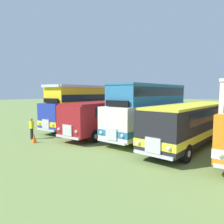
# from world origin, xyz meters

# --- Properties ---
(ground_plane) EXTENTS (200.00, 200.00, 0.00)m
(ground_plane) POSITION_xyz_m (0.00, 0.00, 0.00)
(ground_plane) COLOR #7A934C
(bus_first_in_row) EXTENTS (2.99, 9.91, 4.52)m
(bus_first_in_row) POSITION_xyz_m (-11.16, -0.06, 2.35)
(bus_first_in_row) COLOR #1E339E
(bus_first_in_row) RESTS_ON ground
(bus_second_in_row) EXTENTS (3.16, 11.51, 2.99)m
(bus_second_in_row) POSITION_xyz_m (-7.44, -0.12, 1.76)
(bus_second_in_row) COLOR maroon
(bus_second_in_row) RESTS_ON ground
(bus_third_in_row) EXTENTS (2.69, 9.98, 4.49)m
(bus_third_in_row) POSITION_xyz_m (-3.72, 0.12, 2.47)
(bus_third_in_row) COLOR silver
(bus_third_in_row) RESTS_ON ground
(bus_fourth_in_row) EXTENTS (3.06, 11.69, 2.99)m
(bus_fourth_in_row) POSITION_xyz_m (0.00, -0.06, 1.76)
(bus_fourth_in_row) COLOR black
(bus_fourth_in_row) RESTS_ON ground
(cone_near_end) EXTENTS (0.36, 0.36, 0.75)m
(cone_near_end) POSITION_xyz_m (-9.69, -6.92, 0.37)
(cone_near_end) COLOR orange
(cone_near_end) RESTS_ON ground
(marshal_person) EXTENTS (0.36, 0.24, 1.73)m
(marshal_person) POSITION_xyz_m (-10.98, -6.35, 0.89)
(marshal_person) COLOR #23232D
(marshal_person) RESTS_ON ground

